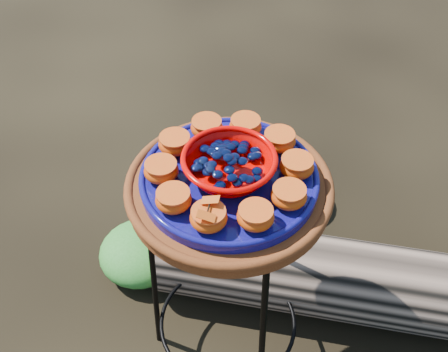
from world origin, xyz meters
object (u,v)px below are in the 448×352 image
Objects in this scene: cobalt_plate at (229,179)px; plant_stand at (228,282)px; driftwood_log at (378,285)px; red_bowl at (229,166)px; terracotta_saucer at (229,189)px.

plant_stand is at bearing 0.00° from cobalt_plate.
red_bowl is at bearing -127.51° from driftwood_log.
terracotta_saucer is at bearing 0.00° from plant_stand.
cobalt_plate is at bearing 0.00° from terracotta_saucer.
red_bowl reaches higher than cobalt_plate.
red_bowl is at bearing 0.00° from cobalt_plate.
driftwood_log is (0.30, 0.39, -0.59)m from terracotta_saucer.
driftwood_log is at bearing 52.49° from plant_stand.
cobalt_plate is at bearing 0.00° from red_bowl.
red_bowl reaches higher than plant_stand.
terracotta_saucer is 1.17× the size of cobalt_plate.
plant_stand is at bearing -127.51° from driftwood_log.
red_bowl is at bearing 0.00° from plant_stand.
red_bowl reaches higher than driftwood_log.
terracotta_saucer is 0.03m from cobalt_plate.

